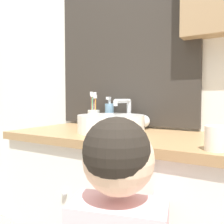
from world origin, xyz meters
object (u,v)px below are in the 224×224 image
(sink_basin, at_px, (112,123))
(soap_dispenser, at_px, (109,115))
(drinking_cup, at_px, (216,138))
(toothbrush_holder, at_px, (94,117))

(sink_basin, xyz_separation_m, soap_dispenser, (-0.13, 0.18, 0.02))
(soap_dispenser, height_order, drinking_cup, soap_dispenser)
(sink_basin, bearing_deg, drinking_cup, -21.57)
(toothbrush_holder, height_order, drinking_cup, toothbrush_holder)
(sink_basin, height_order, soap_dispenser, soap_dispenser)
(sink_basin, relative_size, drinking_cup, 4.85)
(toothbrush_holder, relative_size, drinking_cup, 2.57)
(sink_basin, distance_m, drinking_cup, 0.53)
(drinking_cup, bearing_deg, sink_basin, 158.43)
(sink_basin, height_order, drinking_cup, sink_basin)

